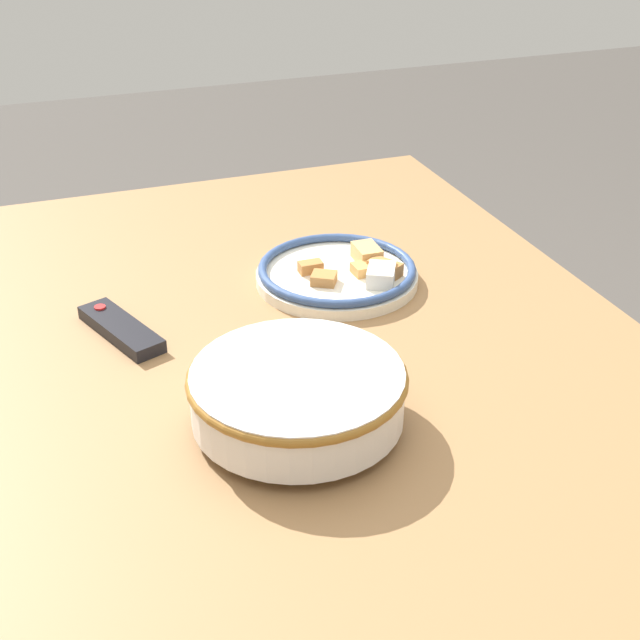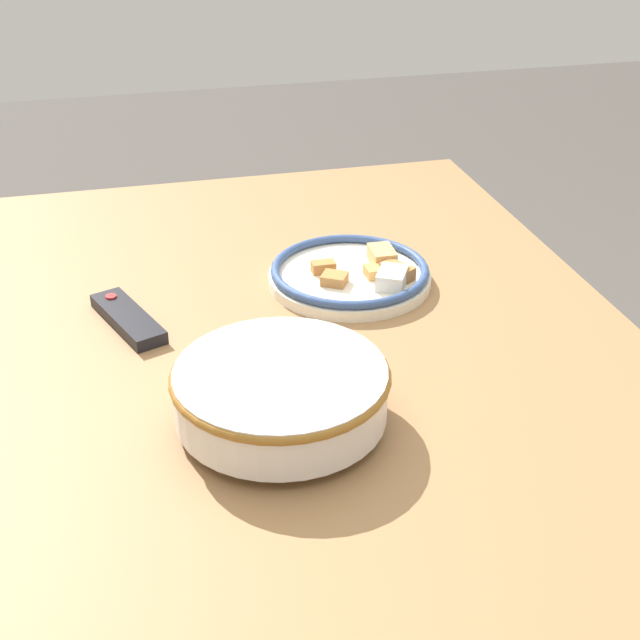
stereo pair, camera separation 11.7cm
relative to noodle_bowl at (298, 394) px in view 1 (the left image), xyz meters
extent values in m
cube|color=olive|center=(0.22, -0.06, -0.07)|extent=(1.32, 1.03, 0.04)
cylinder|color=olive|center=(0.81, -0.50, -0.42)|extent=(0.06, 0.06, 0.66)
cylinder|color=silver|center=(0.00, 0.00, -0.04)|extent=(0.12, 0.12, 0.01)
cylinder|color=silver|center=(0.00, 0.00, 0.00)|extent=(0.26, 0.26, 0.07)
cylinder|color=#9E4C1E|center=(0.00, 0.00, -0.01)|extent=(0.24, 0.24, 0.06)
torus|color=#936023|center=(0.00, 0.00, 0.02)|extent=(0.27, 0.27, 0.01)
cylinder|color=silver|center=(0.35, -0.19, -0.04)|extent=(0.27, 0.27, 0.02)
torus|color=#334C7F|center=(0.35, -0.19, -0.02)|extent=(0.26, 0.26, 0.01)
cube|color=#B2753D|center=(0.37, -0.15, -0.02)|extent=(0.02, 0.04, 0.02)
cube|color=tan|center=(0.38, -0.25, -0.02)|extent=(0.06, 0.04, 0.03)
cube|color=tan|center=(0.33, -0.23, -0.02)|extent=(0.03, 0.04, 0.02)
cube|color=#B2753D|center=(0.32, -0.26, -0.02)|extent=(0.06, 0.05, 0.02)
cube|color=silver|center=(0.29, -0.24, -0.02)|extent=(0.07, 0.07, 0.03)
cube|color=#B2753D|center=(0.32, -0.15, -0.02)|extent=(0.05, 0.05, 0.02)
cube|color=black|center=(0.30, 0.17, -0.04)|extent=(0.18, 0.11, 0.02)
cylinder|color=red|center=(0.36, 0.19, -0.03)|extent=(0.02, 0.02, 0.00)
camera|label=1|loc=(-0.86, 0.29, 0.62)|focal=50.00mm
camera|label=2|loc=(-0.90, 0.17, 0.62)|focal=50.00mm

